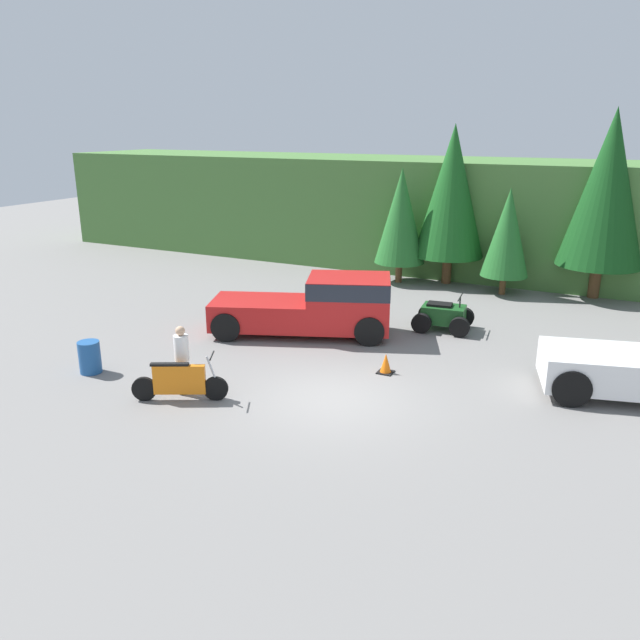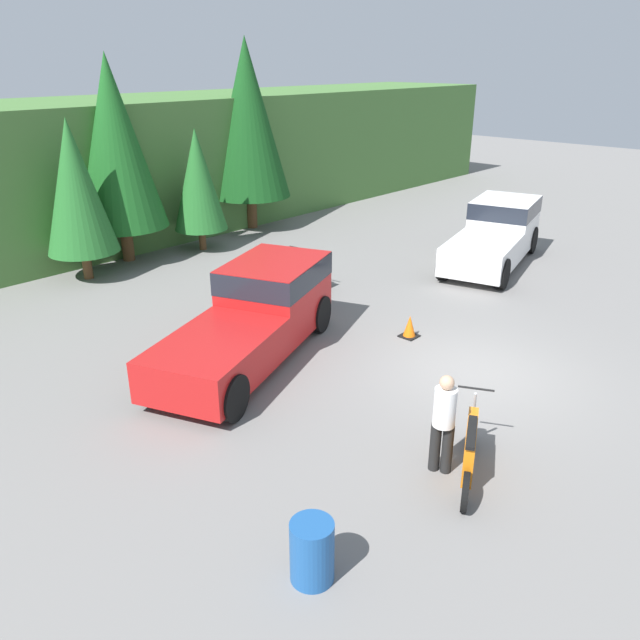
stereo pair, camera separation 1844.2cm
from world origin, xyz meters
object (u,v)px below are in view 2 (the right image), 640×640
at_px(rider_person, 444,420).
at_px(traffic_cone, 410,327).
at_px(dirt_bike, 470,449).
at_px(pickup_truck_red, 257,311).
at_px(steel_barrel, 312,551).
at_px(pickup_truck_second, 497,231).
at_px(quad_atv, 293,276).

xyz_separation_m(rider_person, traffic_cone, (4.07, 3.47, -0.70)).
relative_size(dirt_bike, rider_person, 1.21).
relative_size(pickup_truck_red, steel_barrel, 6.75).
height_order(rider_person, steel_barrel, rider_person).
height_order(pickup_truck_red, pickup_truck_second, same).
xyz_separation_m(pickup_truck_second, traffic_cone, (-7.05, -1.52, -0.75)).
relative_size(pickup_truck_second, traffic_cone, 10.37).
bearing_deg(traffic_cone, rider_person, -139.51).
xyz_separation_m(pickup_truck_red, dirt_bike, (-0.81, -5.96, -0.52)).
distance_m(pickup_truck_second, quad_atv, 7.28).
bearing_deg(rider_person, pickup_truck_second, 1.86).
distance_m(dirt_bike, rider_person, 0.65).
height_order(dirt_bike, rider_person, rider_person).
bearing_deg(quad_atv, pickup_truck_red, -152.76).
xyz_separation_m(pickup_truck_second, steel_barrel, (-14.23, -5.04, -0.57)).
distance_m(pickup_truck_red, traffic_cone, 3.77).
height_order(pickup_truck_second, quad_atv, pickup_truck_second).
xyz_separation_m(pickup_truck_red, traffic_cone, (3.05, -2.09, -0.76)).
bearing_deg(pickup_truck_second, rider_person, -169.97).
distance_m(dirt_bike, traffic_cone, 5.47).
xyz_separation_m(rider_person, steel_barrel, (-3.11, -0.05, -0.51)).
relative_size(quad_atv, steel_barrel, 2.26).
xyz_separation_m(dirt_bike, traffic_cone, (3.86, 3.87, -0.23)).
relative_size(pickup_truck_red, quad_atv, 2.99).
bearing_deg(rider_person, steel_barrel, 158.51).
distance_m(pickup_truck_red, rider_person, 5.65).
distance_m(pickup_truck_red, quad_atv, 4.12).
bearing_deg(quad_atv, traffic_cone, -101.02).
height_order(dirt_bike, quad_atv, dirt_bike).
height_order(rider_person, traffic_cone, rider_person).
distance_m(pickup_truck_second, traffic_cone, 7.25).
bearing_deg(traffic_cone, steel_barrel, -153.89).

